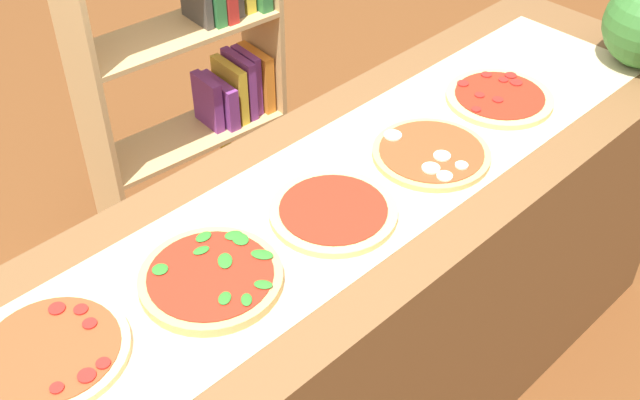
{
  "coord_description": "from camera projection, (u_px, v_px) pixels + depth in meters",
  "views": [
    {
      "loc": [
        -1.0,
        -1.02,
        2.16
      ],
      "look_at": [
        0.0,
        0.0,
        0.97
      ],
      "focal_mm": 44.69,
      "sensor_mm": 36.0,
      "label": 1
    }
  ],
  "objects": [
    {
      "name": "pizza_pepperoni_4",
      "position": [
        499.0,
        97.0,
        2.21
      ],
      "size": [
        0.3,
        0.3,
        0.02
      ],
      "color": "#DBB26B",
      "rests_on": "parchment_paper"
    },
    {
      "name": "pizza_spinach_1",
      "position": [
        211.0,
        278.0,
        1.67
      ],
      "size": [
        0.3,
        0.3,
        0.03
      ],
      "color": "tan",
      "rests_on": "parchment_paper"
    },
    {
      "name": "parchment_paper",
      "position": [
        320.0,
        206.0,
        1.87
      ],
      "size": [
        2.3,
        0.45,
        0.0
      ],
      "primitive_type": "cube",
      "color": "tan",
      "rests_on": "counter"
    },
    {
      "name": "pizza_mozzarella_3",
      "position": [
        431.0,
        153.0,
        2.01
      ],
      "size": [
        0.3,
        0.3,
        0.02
      ],
      "color": "tan",
      "rests_on": "parchment_paper"
    },
    {
      "name": "counter",
      "position": [
        320.0,
        340.0,
        2.18
      ],
      "size": [
        2.62,
        0.69,
        0.95
      ],
      "primitive_type": "cube",
      "color": "brown",
      "rests_on": "ground_plane"
    },
    {
      "name": "pizza_plain_2",
      "position": [
        333.0,
        212.0,
        1.84
      ],
      "size": [
        0.3,
        0.3,
        0.02
      ],
      "color": "#DBB26B",
      "rests_on": "parchment_paper"
    },
    {
      "name": "pizza_pepperoni_0",
      "position": [
        52.0,
        351.0,
        1.52
      ],
      "size": [
        0.3,
        0.3,
        0.02
      ],
      "color": "#E5C17F",
      "rests_on": "parchment_paper"
    },
    {
      "name": "bookshelf",
      "position": [
        207.0,
        81.0,
        2.91
      ],
      "size": [
        0.75,
        0.31,
        1.31
      ],
      "color": "tan",
      "rests_on": "ground_plane"
    }
  ]
}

